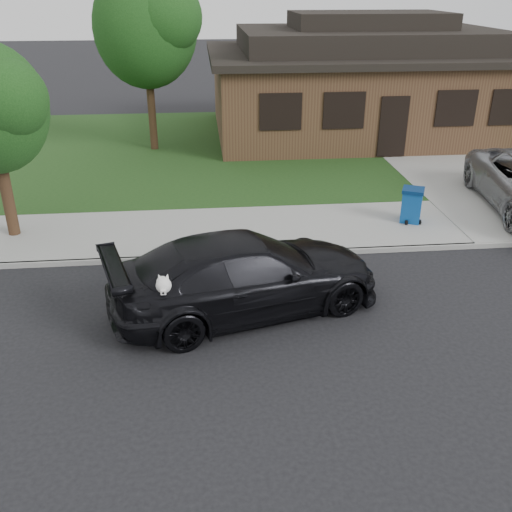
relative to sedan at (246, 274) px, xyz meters
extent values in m
plane|color=black|center=(1.99, -1.19, -0.77)|extent=(120.00, 120.00, 0.00)
cube|color=gray|center=(1.99, 3.81, -0.71)|extent=(60.00, 3.00, 0.12)
cube|color=gray|center=(1.99, 2.31, -0.71)|extent=(60.00, 0.12, 0.12)
cube|color=#193814|center=(1.99, 11.81, -0.70)|extent=(60.00, 13.00, 0.13)
cube|color=gray|center=(7.99, 8.81, -0.70)|extent=(4.50, 13.00, 0.14)
imported|color=black|center=(0.01, 0.00, 0.00)|extent=(5.67, 3.53, 1.53)
ellipsoid|color=white|center=(-1.47, -0.94, 0.38)|extent=(0.34, 0.40, 0.30)
sphere|color=white|center=(-1.47, -1.17, 0.48)|extent=(0.26, 0.26, 0.26)
cube|color=white|center=(-1.47, -1.30, 0.43)|extent=(0.09, 0.12, 0.08)
sphere|color=black|center=(-1.47, -1.36, 0.43)|extent=(0.04, 0.04, 0.04)
cone|color=white|center=(-1.54, -1.12, 0.61)|extent=(0.11, 0.11, 0.14)
cone|color=white|center=(-1.41, -1.12, 0.61)|extent=(0.11, 0.11, 0.14)
cube|color=#0C448E|center=(4.66, 3.86, -0.24)|extent=(0.65, 0.65, 0.81)
cube|color=#072654|center=(4.66, 3.86, 0.21)|extent=(0.71, 0.71, 0.09)
cylinder|color=black|center=(4.48, 3.61, -0.58)|extent=(0.09, 0.13, 0.13)
cylinder|color=black|center=(4.84, 3.61, -0.58)|extent=(0.09, 0.13, 0.13)
cube|color=#422B1C|center=(5.99, 13.81, 0.86)|extent=(12.00, 8.00, 3.00)
cube|color=black|center=(5.99, 13.81, 2.49)|extent=(12.60, 8.60, 0.25)
cube|color=black|center=(5.99, 13.81, 3.01)|extent=(10.00, 6.50, 0.80)
cube|color=black|center=(5.99, 13.81, 3.71)|extent=(6.00, 3.50, 0.60)
cube|color=black|center=(5.99, 9.78, 0.46)|extent=(1.00, 0.06, 2.10)
cube|color=black|center=(1.99, 9.79, 1.06)|extent=(1.30, 0.05, 1.10)
cube|color=black|center=(4.19, 9.79, 1.06)|extent=(1.30, 0.05, 1.10)
cube|color=black|center=(8.19, 9.79, 1.06)|extent=(1.30, 0.05, 1.10)
cube|color=black|center=(10.19, 9.79, 1.06)|extent=(1.30, 0.05, 1.10)
cylinder|color=#332114|center=(-2.51, 11.81, 0.60)|extent=(0.28, 0.28, 2.48)
ellipsoid|color=#143811|center=(-2.51, 11.81, 3.64)|extent=(3.60, 3.60, 4.14)
sphere|color=#26591E|center=(-1.79, 11.27, 4.00)|extent=(2.52, 2.52, 2.52)
cylinder|color=#332114|center=(-5.51, 4.01, 0.25)|extent=(0.28, 0.28, 1.80)
sphere|color=#26591E|center=(-4.99, 3.62, 2.71)|extent=(1.82, 1.82, 1.82)
camera|label=1|loc=(-0.75, -9.65, 5.06)|focal=40.00mm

